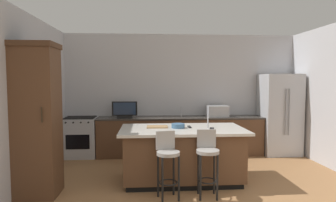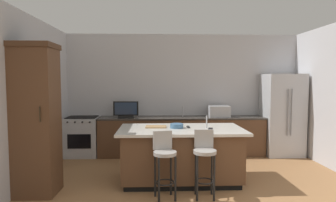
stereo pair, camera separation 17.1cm
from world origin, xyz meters
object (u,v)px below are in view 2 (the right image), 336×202
(kitchen_island, at_px, (181,154))
(cutting_board, at_px, (156,127))
(tv_remote, at_px, (188,127))
(cabinet_tower, at_px, (35,117))
(microwave, at_px, (219,111))
(bar_stool_left, at_px, (164,159))
(cell_phone, at_px, (211,128))
(bar_stool_right, at_px, (205,157))
(refrigerator, at_px, (282,115))
(tv_monitor, at_px, (126,110))
(range_oven, at_px, (83,136))
(fruit_bowl, at_px, (177,126))

(kitchen_island, relative_size, cutting_board, 5.85)
(tv_remote, bearing_deg, cabinet_tower, -168.70)
(microwave, xyz_separation_m, bar_stool_left, (-1.35, -2.48, -0.43))
(cabinet_tower, bearing_deg, cell_phone, 8.10)
(kitchen_island, distance_m, bar_stool_left, 0.79)
(microwave, relative_size, bar_stool_right, 0.48)
(refrigerator, bearing_deg, tv_remote, -145.71)
(tv_monitor, relative_size, cutting_board, 1.57)
(range_oven, bearing_deg, fruit_bowl, -40.09)
(cabinet_tower, relative_size, bar_stool_left, 2.33)
(cabinet_tower, xyz_separation_m, bar_stool_left, (1.95, -0.25, -0.60))
(tv_monitor, distance_m, cutting_board, 1.73)
(bar_stool_left, relative_size, fruit_bowl, 4.32)
(bar_stool_right, bearing_deg, range_oven, 137.27)
(cabinet_tower, height_order, fruit_bowl, cabinet_tower)
(refrigerator, distance_m, fruit_bowl, 3.08)
(kitchen_island, xyz_separation_m, cabinet_tower, (-2.26, -0.46, 0.72))
(kitchen_island, distance_m, cabinet_tower, 2.42)
(refrigerator, relative_size, tv_remote, 11.13)
(microwave, bearing_deg, tv_monitor, -178.63)
(cutting_board, bearing_deg, tv_remote, -6.17)
(tv_monitor, relative_size, tv_remote, 3.36)
(cabinet_tower, distance_m, bar_stool_right, 2.63)
(kitchen_island, height_order, microwave, microwave)
(bar_stool_left, distance_m, cell_phone, 1.08)
(refrigerator, height_order, cutting_board, refrigerator)
(refrigerator, bearing_deg, bar_stool_left, -139.55)
(bar_stool_right, bearing_deg, refrigerator, 49.69)
(cell_phone, bearing_deg, bar_stool_left, -127.57)
(kitchen_island, xyz_separation_m, range_oven, (-2.13, 1.76, -0.02))
(bar_stool_right, distance_m, cutting_board, 1.14)
(range_oven, distance_m, bar_stool_right, 3.45)
(range_oven, bearing_deg, cutting_board, -43.88)
(microwave, distance_m, fruit_bowl, 2.06)
(kitchen_island, bearing_deg, bar_stool_left, -113.32)
(bar_stool_right, height_order, cell_phone, bar_stool_right)
(bar_stool_right, relative_size, cell_phone, 6.66)
(range_oven, relative_size, cabinet_tower, 0.40)
(microwave, bearing_deg, tv_remote, -118.25)
(refrigerator, distance_m, cell_phone, 2.69)
(cutting_board, bearing_deg, bar_stool_right, -48.73)
(cutting_board, bearing_deg, cell_phone, -12.00)
(bar_stool_right, bearing_deg, fruit_bowl, 119.38)
(cabinet_tower, distance_m, tv_remote, 2.46)
(cabinet_tower, xyz_separation_m, microwave, (3.30, 2.22, -0.17))
(refrigerator, height_order, tv_remote, refrigerator)
(bar_stool_right, height_order, cutting_board, bar_stool_right)
(bar_stool_left, bearing_deg, kitchen_island, 54.06)
(range_oven, xyz_separation_m, microwave, (3.17, 0.00, 0.57))
(tv_monitor, relative_size, bar_stool_right, 0.57)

